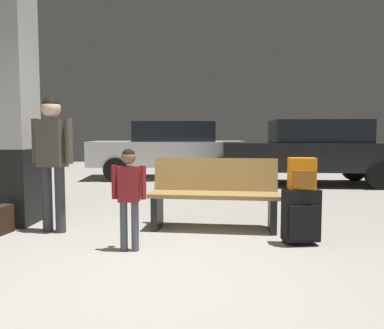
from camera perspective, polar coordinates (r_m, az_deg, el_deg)
The scene contains 10 objects.
ground_plane at distance 7.22m, azimuth -0.95°, elevation -5.39°, with size 18.00×18.00×0.10m, color gray.
structural_pillar at distance 5.64m, azimuth -25.19°, elevation 7.21°, with size 0.57×0.57×3.03m.
bench at distance 4.91m, azimuth 3.29°, elevation -4.34°, with size 1.63×0.64×0.89m.
suitcase at distance 4.38m, azimuth 15.78°, elevation -7.22°, with size 0.41×0.28×0.60m.
backpack_bright at distance 4.31m, azimuth 15.90°, elevation -1.35°, with size 0.28×0.19×0.34m.
child at distance 3.99m, azimuth -9.29°, elevation -3.48°, with size 0.36×0.21×1.05m.
adult at distance 4.97m, azimuth -19.90°, elevation 2.11°, with size 0.55×0.27×1.64m.
backpack_dark_floor at distance 5.22m, azimuth -26.40°, elevation -7.34°, with size 0.23×0.30×0.34m.
parked_car_far at distance 10.46m, azimuth -3.29°, elevation 2.42°, with size 4.23×2.08×1.51m.
parked_car_near at distance 9.55m, azimuth 17.25°, elevation 2.01°, with size 4.13×1.86×1.51m.
Camera 1 is at (0.47, -3.10, 1.21)m, focal length 36.20 mm.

